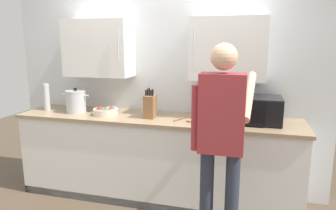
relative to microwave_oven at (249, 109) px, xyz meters
name	(u,v)px	position (x,y,z in m)	size (l,w,h in m)	color
back_wall_tiled	(164,68)	(-0.97, 0.28, 0.37)	(3.74, 0.44, 2.76)	silver
counter_unit	(156,158)	(-0.97, -0.04, -0.61)	(3.10, 0.65, 0.95)	white
microwave_oven	(249,109)	(0.00, 0.00, 0.00)	(0.59, 0.40, 0.26)	black
thermos_flask	(46,97)	(-2.33, -0.05, 0.03)	(0.08, 0.08, 0.32)	#B7BABF
wooden_spoon	(185,120)	(-0.63, -0.12, -0.12)	(0.20, 0.18, 0.02)	brown
fruit_bowl	(105,111)	(-1.55, -0.08, -0.09)	(0.27, 0.27, 0.10)	beige
stock_pot	(76,101)	(-1.93, -0.06, 0.00)	(0.32, 0.23, 0.28)	#B7BABF
knife_block	(150,106)	(-1.02, -0.09, -0.01)	(0.11, 0.15, 0.33)	brown
person_figure	(221,135)	(-0.19, -0.85, -0.03)	(0.48, 0.65, 1.74)	#282D3D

